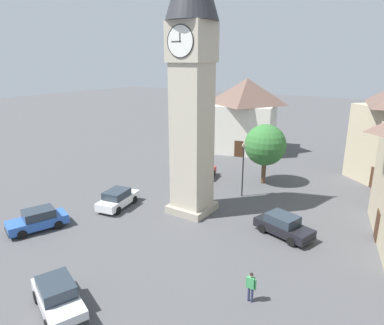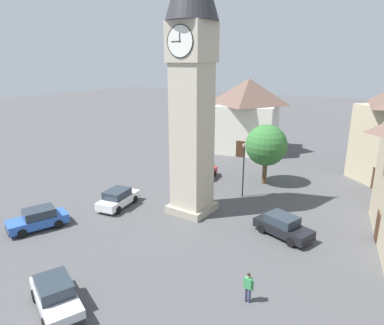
{
  "view_description": "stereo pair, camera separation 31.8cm",
  "coord_description": "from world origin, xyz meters",
  "px_view_note": "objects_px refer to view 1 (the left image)",
  "views": [
    {
      "loc": [
        -14.54,
        21.72,
        11.94
      ],
      "look_at": [
        0.0,
        0.0,
        4.15
      ],
      "focal_mm": 32.31,
      "sensor_mm": 36.0,
      "label": 1
    },
    {
      "loc": [
        -14.81,
        21.55,
        11.94
      ],
      "look_at": [
        0.0,
        0.0,
        4.15
      ],
      "focal_mm": 32.31,
      "sensor_mm": 36.0,
      "label": 2
    }
  ],
  "objects_px": {
    "car_silver_kerb": "(283,226)",
    "car_red_corner": "(203,172)",
    "tree": "(265,145)",
    "building_terrace_right": "(246,114)",
    "pedestrian": "(251,284)",
    "clock_tower": "(192,55)",
    "lamp_post": "(243,161)",
    "car_blue_kerb": "(38,220)",
    "car_black_far": "(118,199)",
    "car_white_side": "(58,296)"
  },
  "relations": [
    {
      "from": "car_red_corner",
      "to": "clock_tower",
      "type": "bearing_deg",
      "value": 115.95
    },
    {
      "from": "car_blue_kerb",
      "to": "pedestrian",
      "type": "relative_size",
      "value": 2.63
    },
    {
      "from": "car_blue_kerb",
      "to": "tree",
      "type": "distance_m",
      "value": 21.18
    },
    {
      "from": "car_silver_kerb",
      "to": "car_red_corner",
      "type": "distance_m",
      "value": 13.22
    },
    {
      "from": "car_silver_kerb",
      "to": "building_terrace_right",
      "type": "relative_size",
      "value": 0.46
    },
    {
      "from": "car_white_side",
      "to": "pedestrian",
      "type": "distance_m",
      "value": 9.65
    },
    {
      "from": "pedestrian",
      "to": "building_terrace_right",
      "type": "height_order",
      "value": "building_terrace_right"
    },
    {
      "from": "car_silver_kerb",
      "to": "car_red_corner",
      "type": "bearing_deg",
      "value": -32.41
    },
    {
      "from": "car_blue_kerb",
      "to": "tree",
      "type": "bearing_deg",
      "value": -117.86
    },
    {
      "from": "tree",
      "to": "building_terrace_right",
      "type": "relative_size",
      "value": 0.62
    },
    {
      "from": "car_white_side",
      "to": "tree",
      "type": "relative_size",
      "value": 0.75
    },
    {
      "from": "building_terrace_right",
      "to": "clock_tower",
      "type": "bearing_deg",
      "value": 103.97
    },
    {
      "from": "car_blue_kerb",
      "to": "car_silver_kerb",
      "type": "relative_size",
      "value": 1.0
    },
    {
      "from": "car_black_far",
      "to": "lamp_post",
      "type": "bearing_deg",
      "value": -133.56
    },
    {
      "from": "clock_tower",
      "to": "car_blue_kerb",
      "type": "distance_m",
      "value": 16.41
    },
    {
      "from": "car_silver_kerb",
      "to": "building_terrace_right",
      "type": "xyz_separation_m",
      "value": [
        12.81,
        -20.62,
        4.16
      ]
    },
    {
      "from": "car_red_corner",
      "to": "tree",
      "type": "relative_size",
      "value": 0.73
    },
    {
      "from": "car_black_far",
      "to": "building_terrace_right",
      "type": "distance_m",
      "value": 23.94
    },
    {
      "from": "car_silver_kerb",
      "to": "car_black_far",
      "type": "height_order",
      "value": "same"
    },
    {
      "from": "building_terrace_right",
      "to": "tree",
      "type": "bearing_deg",
      "value": 123.46
    },
    {
      "from": "clock_tower",
      "to": "building_terrace_right",
      "type": "xyz_separation_m",
      "value": [
        5.16,
        -20.74,
        -7.32
      ]
    },
    {
      "from": "clock_tower",
      "to": "car_red_corner",
      "type": "distance_m",
      "value": 14.0
    },
    {
      "from": "car_blue_kerb",
      "to": "clock_tower",
      "type": "bearing_deg",
      "value": -130.15
    },
    {
      "from": "lamp_post",
      "to": "car_blue_kerb",
      "type": "bearing_deg",
      "value": 55.92
    },
    {
      "from": "car_silver_kerb",
      "to": "car_blue_kerb",
      "type": "bearing_deg",
      "value": 30.82
    },
    {
      "from": "car_red_corner",
      "to": "lamp_post",
      "type": "relative_size",
      "value": 0.89
    },
    {
      "from": "car_blue_kerb",
      "to": "car_red_corner",
      "type": "bearing_deg",
      "value": -104.06
    },
    {
      "from": "car_white_side",
      "to": "lamp_post",
      "type": "relative_size",
      "value": 0.9
    },
    {
      "from": "car_silver_kerb",
      "to": "building_terrace_right",
      "type": "bearing_deg",
      "value": -58.14
    },
    {
      "from": "lamp_post",
      "to": "car_black_far",
      "type": "bearing_deg",
      "value": 46.44
    },
    {
      "from": "lamp_post",
      "to": "pedestrian",
      "type": "bearing_deg",
      "value": 117.62
    },
    {
      "from": "car_silver_kerb",
      "to": "car_white_side",
      "type": "relative_size",
      "value": 1.0
    },
    {
      "from": "car_red_corner",
      "to": "lamp_post",
      "type": "bearing_deg",
      "value": 159.79
    },
    {
      "from": "car_red_corner",
      "to": "pedestrian",
      "type": "distance_m",
      "value": 19.18
    },
    {
      "from": "car_black_far",
      "to": "car_silver_kerb",
      "type": "bearing_deg",
      "value": -167.46
    },
    {
      "from": "clock_tower",
      "to": "car_silver_kerb",
      "type": "distance_m",
      "value": 13.8
    },
    {
      "from": "car_blue_kerb",
      "to": "tree",
      "type": "relative_size",
      "value": 0.74
    },
    {
      "from": "tree",
      "to": "building_terrace_right",
      "type": "bearing_deg",
      "value": -56.54
    },
    {
      "from": "tree",
      "to": "car_red_corner",
      "type": "bearing_deg",
      "value": 22.31
    },
    {
      "from": "car_silver_kerb",
      "to": "pedestrian",
      "type": "relative_size",
      "value": 2.62
    },
    {
      "from": "car_silver_kerb",
      "to": "car_black_far",
      "type": "bearing_deg",
      "value": 12.54
    },
    {
      "from": "car_white_side",
      "to": "building_terrace_right",
      "type": "xyz_separation_m",
      "value": [
        6.17,
        -34.17,
        4.16
      ]
    },
    {
      "from": "car_silver_kerb",
      "to": "tree",
      "type": "xyz_separation_m",
      "value": [
        5.42,
        -9.44,
        3.17
      ]
    },
    {
      "from": "car_red_corner",
      "to": "car_black_far",
      "type": "xyz_separation_m",
      "value": [
        2.1,
        10.04,
        0.0
      ]
    },
    {
      "from": "car_blue_kerb",
      "to": "car_black_far",
      "type": "bearing_deg",
      "value": -107.61
    },
    {
      "from": "clock_tower",
      "to": "lamp_post",
      "type": "bearing_deg",
      "value": -111.18
    },
    {
      "from": "lamp_post",
      "to": "car_silver_kerb",
      "type": "bearing_deg",
      "value": 138.17
    },
    {
      "from": "pedestrian",
      "to": "lamp_post",
      "type": "bearing_deg",
      "value": -62.38
    },
    {
      "from": "car_red_corner",
      "to": "pedestrian",
      "type": "relative_size",
      "value": 2.59
    },
    {
      "from": "car_silver_kerb",
      "to": "tree",
      "type": "relative_size",
      "value": 0.74
    }
  ]
}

